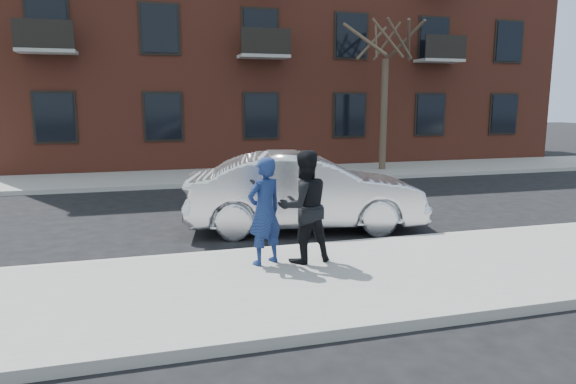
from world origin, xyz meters
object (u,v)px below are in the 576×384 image
object	(u,v)px
man_hoodie	(265,211)
man_peacoat	(304,207)
street_tree	(387,27)
silver_sedan	(304,192)

from	to	relation	value
man_hoodie	man_peacoat	world-z (taller)	man_peacoat
street_tree	man_hoodie	world-z (taller)	street_tree
street_tree	man_hoodie	size ratio (longest dim) A/B	3.89
street_tree	man_peacoat	size ratio (longest dim) A/B	3.69
man_peacoat	silver_sedan	bearing A→B (deg)	-115.79
silver_sedan	man_hoodie	world-z (taller)	man_hoodie
street_tree	silver_sedan	size ratio (longest dim) A/B	1.34
street_tree	man_peacoat	world-z (taller)	street_tree
man_peacoat	man_hoodie	bearing A→B (deg)	-11.81
man_peacoat	street_tree	bearing A→B (deg)	-130.02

